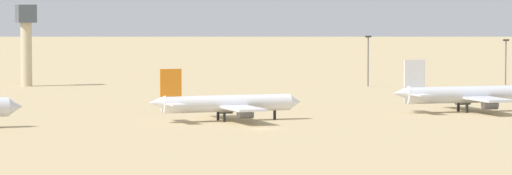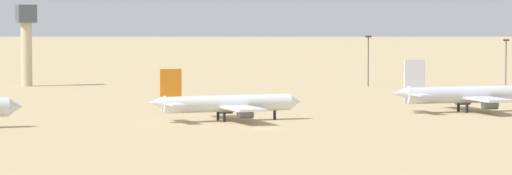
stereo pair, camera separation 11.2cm
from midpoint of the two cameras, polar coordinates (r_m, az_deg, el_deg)
ground at (r=255.33m, az=0.23°, el=-1.73°), size 4000.00×4000.00×0.00m
parked_jet_orange_2 at (r=272.58m, az=-1.26°, el=-0.67°), size 31.87×26.74×10.54m
parked_jet_white_3 at (r=298.96m, az=8.74°, el=-0.30°), size 34.55×29.19×11.41m
control_tower at (r=394.54m, az=-9.48°, el=2.08°), size 5.20×5.20×23.11m
light_pole_west at (r=401.34m, az=10.32°, el=1.21°), size 1.80×0.50×13.18m
light_pole_mid at (r=389.85m, az=4.68°, el=1.27°), size 1.80×0.50×14.34m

